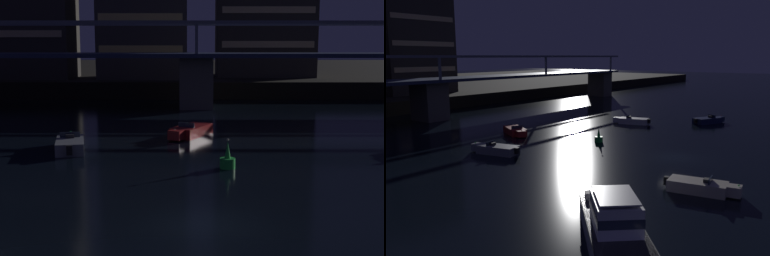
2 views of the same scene
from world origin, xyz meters
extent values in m
plane|color=black|center=(0.00, 0.00, 0.00)|extent=(400.00, 400.00, 0.00)
cube|color=black|center=(0.00, 86.03, 1.10)|extent=(240.00, 80.00, 2.20)
cube|color=#605B51|center=(0.00, 38.03, 2.77)|extent=(3.60, 4.40, 5.55)
cube|color=#2D3856|center=(0.00, 38.03, 5.78)|extent=(97.01, 6.40, 0.45)
cube|color=slate|center=(0.00, 35.13, 9.20)|extent=(97.01, 0.36, 0.36)
cube|color=slate|center=(0.00, 40.93, 9.20)|extent=(97.01, 0.36, 0.36)
cube|color=slate|center=(0.00, 35.13, 7.60)|extent=(0.30, 0.30, 3.20)
cube|color=beige|center=(-23.83, 49.47, 8.23)|extent=(12.84, 0.10, 0.90)
cube|color=#423D38|center=(-7.12, 53.97, 12.42)|extent=(11.85, 9.63, 20.43)
cube|color=#F2D172|center=(-7.12, 49.11, 6.29)|extent=(10.90, 0.10, 0.90)
cube|color=#F2D172|center=(-7.12, 49.11, 10.37)|extent=(10.90, 0.10, 0.90)
cube|color=beige|center=(10.01, 53.33, 6.85)|extent=(12.70, 0.10, 0.90)
cube|color=beige|center=(10.01, 53.33, 11.51)|extent=(12.70, 0.10, 0.90)
cube|color=maroon|center=(-0.50, 20.26, 0.40)|extent=(3.43, 4.30, 0.80)
cube|color=maroon|center=(-1.63, 18.14, 0.45)|extent=(1.30, 1.26, 0.70)
cube|color=#283342|center=(-0.90, 19.51, 0.98)|extent=(1.24, 0.72, 0.36)
cube|color=#262628|center=(-0.78, 19.73, 0.92)|extent=(0.68, 0.62, 0.24)
cube|color=black|center=(0.52, 22.16, 0.50)|extent=(0.49, 0.49, 0.60)
sphere|color=beige|center=(-1.75, 17.92, 0.88)|extent=(0.12, 0.12, 0.12)
cube|color=gray|center=(-8.64, 14.44, 0.40)|extent=(2.55, 4.19, 0.80)
cube|color=gray|center=(-9.12, 16.79, 0.45)|extent=(1.15, 1.08, 0.70)
cube|color=#283342|center=(-8.81, 15.27, 0.98)|extent=(1.34, 0.37, 0.36)
cube|color=#262628|center=(-8.76, 15.03, 0.92)|extent=(0.63, 0.50, 0.24)
cube|color=black|center=(-8.20, 12.33, 0.50)|extent=(0.43, 0.43, 0.60)
sphere|color=#33D84C|center=(-9.17, 17.04, 0.88)|extent=(0.12, 0.12, 0.12)
cylinder|color=green|center=(1.59, 9.58, 0.30)|extent=(0.90, 0.90, 0.60)
cone|color=green|center=(1.59, 9.58, 1.10)|extent=(0.36, 0.36, 1.00)
sphere|color=#F2EAB2|center=(1.59, 9.58, 1.68)|extent=(0.16, 0.16, 0.16)
camera|label=1|loc=(-0.47, -20.34, 7.28)|focal=49.60mm
camera|label=2|loc=(-34.71, -14.11, 9.26)|focal=37.88mm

